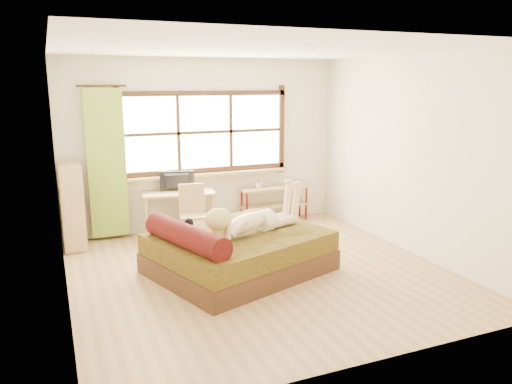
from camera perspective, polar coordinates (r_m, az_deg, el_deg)
name	(u,v)px	position (r m, az deg, el deg)	size (l,w,h in m)	color
floor	(260,272)	(6.33, 0.43, -9.16)	(4.50, 4.50, 0.00)	#9E754C
ceiling	(260,49)	(5.89, 0.47, 16.02)	(4.50, 4.50, 0.00)	white
wall_back	(205,145)	(8.06, -5.86, 5.41)	(4.50, 4.50, 0.00)	silver
wall_front	(371,210)	(4.04, 13.06, -2.02)	(4.50, 4.50, 0.00)	silver
wall_left	(58,180)	(5.50, -21.65, 1.26)	(4.50, 4.50, 0.00)	silver
wall_right	(411,156)	(7.15, 17.33, 3.99)	(4.50, 4.50, 0.00)	silver
window	(205,135)	(8.02, -5.82, 6.52)	(2.80, 0.16, 1.46)	#FFEDBF
curtain	(107,164)	(7.67, -16.71, 3.08)	(0.55, 0.10, 2.20)	olive
bed	(236,251)	(6.27, -2.27, -6.76)	(2.41, 2.16, 0.76)	black
woman	(252,209)	(6.15, -0.48, -1.97)	(1.40, 0.40, 0.60)	beige
kitten	(180,228)	(6.08, -8.65, -4.06)	(0.30, 0.12, 0.24)	black
desk	(179,198)	(7.78, -8.82, -0.63)	(1.15, 0.67, 0.68)	tan
monitor	(177,182)	(7.77, -8.97, 1.19)	(0.53, 0.07, 0.31)	black
chair	(193,210)	(7.48, -7.26, -2.02)	(0.44, 0.44, 0.85)	tan
pipe_shelf	(275,196)	(8.47, 2.20, -0.44)	(1.20, 0.31, 0.68)	tan
cup	(258,185)	(8.30, 0.25, 0.77)	(0.12, 0.12, 0.10)	gray
book	(285,185)	(8.51, 3.35, 0.78)	(0.18, 0.24, 0.02)	gray
bookshelf	(72,206)	(7.50, -20.27, -1.53)	(0.31, 0.54, 1.22)	tan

